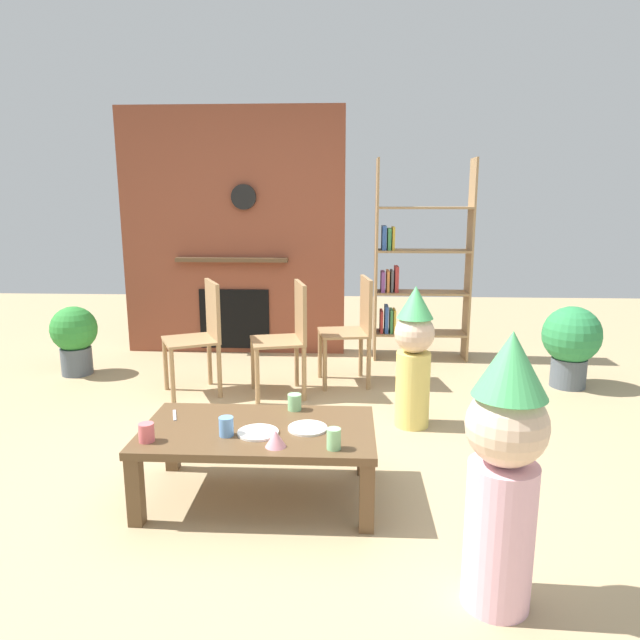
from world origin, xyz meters
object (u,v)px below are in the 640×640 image
(bookshelf, at_px, (414,270))
(paper_plate_front, at_px, (258,433))
(paper_plate_rear, at_px, (308,428))
(potted_plant_short, at_px, (74,336))
(dining_chair_middle, at_px, (289,332))
(paper_cup_near_right, at_px, (334,439))
(dining_chair_right, at_px, (355,324))
(coffee_table, at_px, (259,437))
(paper_cup_far_left, at_px, (226,426))
(child_with_cone_hat, at_px, (504,466))
(paper_cup_center, at_px, (146,432))
(birthday_cake_slice, at_px, (276,439))
(dining_chair_left, at_px, (202,331))
(child_in_pink, at_px, (414,353))
(paper_cup_near_left, at_px, (295,402))
(potted_plant_tall, at_px, (571,341))

(bookshelf, xyz_separation_m, paper_plate_front, (-1.07, -2.81, -0.47))
(bookshelf, distance_m, paper_plate_rear, 2.90)
(potted_plant_short, bearing_deg, dining_chair_middle, -12.57)
(paper_plate_rear, bearing_deg, paper_cup_near_right, -58.45)
(dining_chair_right, bearing_deg, coffee_table, 65.97)
(bookshelf, height_order, paper_plate_front, bookshelf)
(paper_cup_near_right, height_order, paper_plate_rear, paper_cup_near_right)
(paper_cup_far_left, bearing_deg, child_with_cone_hat, -28.81)
(paper_cup_center, distance_m, paper_plate_rear, 0.79)
(birthday_cake_slice, relative_size, dining_chair_left, 0.11)
(paper_cup_near_right, height_order, birthday_cake_slice, paper_cup_near_right)
(paper_cup_near_right, bearing_deg, child_in_pink, 67.87)
(paper_cup_near_right, bearing_deg, paper_plate_rear, 121.55)
(dining_chair_middle, bearing_deg, birthday_cake_slice, 79.62)
(paper_plate_front, bearing_deg, potted_plant_short, 132.75)
(paper_cup_center, distance_m, potted_plant_short, 2.67)
(child_with_cone_hat, distance_m, dining_chair_right, 2.72)
(birthday_cake_slice, bearing_deg, coffee_table, 117.72)
(dining_chair_middle, bearing_deg, paper_cup_center, 60.16)
(paper_cup_near_right, distance_m, child_with_cone_hat, 0.83)
(bookshelf, bearing_deg, paper_plate_front, -110.79)
(child_in_pink, xyz_separation_m, dining_chair_right, (-0.39, 0.91, -0.00))
(bookshelf, xyz_separation_m, paper_cup_center, (-1.59, -2.93, -0.43))
(paper_plate_rear, relative_size, dining_chair_left, 0.22)
(coffee_table, distance_m, paper_cup_center, 0.56)
(birthday_cake_slice, bearing_deg, paper_plate_front, 126.43)
(paper_cup_near_left, height_order, potted_plant_short, potted_plant_short)
(bookshelf, distance_m, potted_plant_short, 3.15)
(birthday_cake_slice, height_order, potted_plant_tall, potted_plant_tall)
(paper_cup_near_left, height_order, paper_cup_far_left, paper_cup_far_left)
(coffee_table, bearing_deg, paper_cup_center, -159.02)
(dining_chair_left, height_order, potted_plant_tall, dining_chair_left)
(dining_chair_middle, xyz_separation_m, potted_plant_short, (-1.95, 0.43, -0.16))
(child_with_cone_hat, xyz_separation_m, potted_plant_short, (-2.98, 2.80, -0.22))
(dining_chair_left, bearing_deg, birthday_cake_slice, 88.19)
(dining_chair_left, bearing_deg, child_with_cone_hat, 100.35)
(paper_plate_rear, relative_size, potted_plant_tall, 0.30)
(coffee_table, height_order, dining_chair_left, dining_chair_left)
(potted_plant_tall, bearing_deg, child_with_cone_hat, -115.28)
(dining_chair_left, bearing_deg, paper_plate_front, 86.97)
(child_with_cone_hat, height_order, dining_chair_left, child_with_cone_hat)
(child_with_cone_hat, bearing_deg, birthday_cake_slice, 6.07)
(paper_cup_near_left, bearing_deg, paper_plate_front, -114.37)
(paper_cup_near_right, relative_size, potted_plant_tall, 0.15)
(paper_cup_near_left, height_order, dining_chair_right, dining_chair_right)
(paper_cup_center, bearing_deg, paper_cup_near_right, -2.59)
(paper_cup_near_left, bearing_deg, child_with_cone_hat, -49.36)
(paper_cup_center, distance_m, birthday_cake_slice, 0.63)
(bookshelf, xyz_separation_m, child_with_cone_hat, (-0.05, -3.48, -0.29))
(paper_plate_rear, relative_size, potted_plant_short, 0.33)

